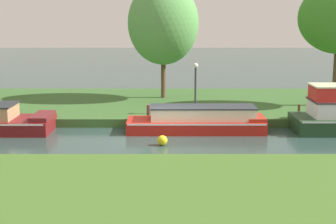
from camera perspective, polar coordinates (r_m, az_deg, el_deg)
ground_plane at (r=21.91m, az=-1.06°, el=-2.90°), size 120.00×120.00×0.00m
riverbank_far at (r=28.72m, az=-0.85°, el=0.81°), size 72.00×10.00×0.40m
riverbank_near at (r=13.27m, az=-1.65°, el=-11.34°), size 72.00×10.00×0.40m
red_cruiser at (r=23.01m, az=3.32°, el=-0.96°), size 6.15×1.88×1.17m
willow_tree_centre at (r=29.14m, az=-0.73°, el=9.88°), size 3.99×4.08×6.67m
lamp_post at (r=24.84m, az=2.91°, el=3.42°), size 0.24×0.24×2.50m
mooring_post_near at (r=24.18m, az=-2.36°, el=0.09°), size 0.19×0.19×0.59m
mooring_post_far at (r=24.94m, az=14.21°, el=0.13°), size 0.13×0.13×0.63m
channel_buoy at (r=20.63m, az=-0.81°, el=-3.19°), size 0.41×0.41×0.41m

